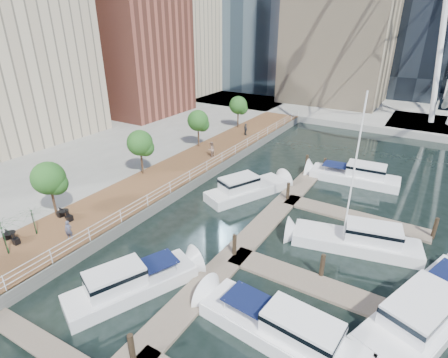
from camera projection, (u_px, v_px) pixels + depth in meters
name	position (u px, v px, depth m)	size (l,w,h in m)	color
ground	(121.00, 312.00, 20.30)	(520.00, 520.00, 0.00)	black
boardwalk	(168.00, 179.00, 36.02)	(6.00, 60.00, 1.00)	brown
seawall	(191.00, 186.00, 34.59)	(0.25, 60.00, 1.00)	#595954
land_inland	(18.00, 137.00, 48.85)	(48.00, 90.00, 1.00)	gray
land_far	(390.00, 78.00, 99.25)	(200.00, 114.00, 1.00)	gray
pier	(438.00, 127.00, 53.79)	(14.00, 12.00, 1.00)	gray
railing	(190.00, 176.00, 34.21)	(0.10, 60.00, 1.05)	white
floating_docks	(311.00, 258.00, 24.06)	(16.00, 34.00, 2.60)	#6D6051
midrise_condos	(85.00, 35.00, 51.51)	(19.00, 67.00, 28.00)	#BCAD8E
street_trees	(140.00, 143.00, 34.81)	(2.60, 42.60, 4.60)	#3F2B1C
yacht_foreground	(280.00, 339.00, 18.57)	(2.66, 9.94, 2.15)	white
pedestrian_near	(69.00, 230.00, 25.01)	(0.54, 0.35, 1.47)	#45485C
pedestrian_mid	(211.00, 149.00, 40.22)	(0.87, 0.68, 1.79)	gray
pedestrian_far	(246.00, 129.00, 47.89)	(0.95, 0.40, 1.62)	#333840
moored_yachts	(329.00, 257.00, 24.94)	(22.79, 36.35, 11.50)	silver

